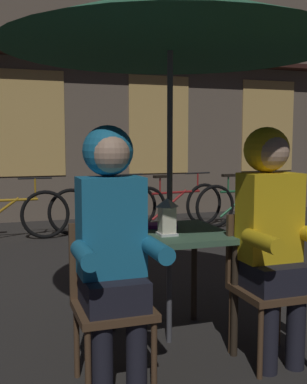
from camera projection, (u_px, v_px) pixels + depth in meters
ground_plane at (169, 342)px, 3.09m from camera, size 60.00×60.00×0.00m
cafe_table at (169, 247)px, 3.02m from camera, size 0.72×0.72×0.74m
patio_umbrella at (170, 19)px, 2.87m from camera, size 2.10×2.10×2.31m
lantern at (167, 216)px, 2.87m from camera, size 0.11×0.11×0.23m
chair_left at (110, 295)px, 2.54m from camera, size 0.40×0.40×0.87m
chair_right at (265, 278)px, 2.84m from camera, size 0.40×0.40×0.87m
person_left_hooded at (112, 232)px, 2.45m from camera, size 0.45×0.56×1.40m
person_right_hooded at (272, 222)px, 2.75m from camera, size 0.45×0.56×1.40m
shopfront_building at (93, 37)px, 8.04m from camera, size 10.00×0.93×6.20m
bicycle_third at (5, 215)px, 6.17m from camera, size 1.68×0.08×0.84m
bicycle_fourth at (105, 208)px, 6.81m from camera, size 1.67×0.30×0.84m
bicycle_fifth at (176, 205)px, 7.12m from camera, size 1.66×0.36×0.84m
bicycle_furthest at (244, 204)px, 7.32m from camera, size 1.68×0.14×0.84m
book at (163, 226)px, 3.15m from camera, size 0.24×0.20×0.02m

